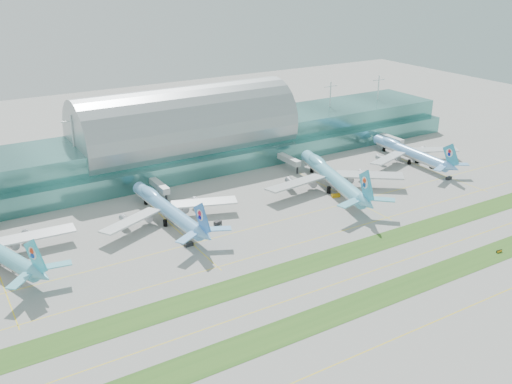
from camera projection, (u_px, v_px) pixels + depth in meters
ground at (331, 261)px, 215.48m from camera, size 700.00×700.00×0.00m
terminal at (186, 140)px, 312.17m from camera, size 340.00×69.10×36.00m
grass_strip_near at (383, 295)px, 193.28m from camera, size 420.00×12.00×0.08m
grass_strip_far at (328, 258)px, 217.05m from camera, size 420.00×12.00×0.08m
taxiline_a at (427, 325)px, 177.45m from camera, size 420.00×0.35×0.01m
taxiline_b at (356, 277)px, 204.39m from camera, size 420.00×0.35×0.01m
taxiline_c at (304, 242)px, 229.74m from camera, size 420.00×0.35×0.01m
taxiline_d at (274, 222)px, 247.16m from camera, size 420.00×0.35×0.01m
airliner_b at (166, 208)px, 246.10m from camera, size 64.32×73.07×20.11m
airliner_c at (332, 176)px, 280.77m from camera, size 70.40×81.33×22.73m
airliner_d at (409, 152)px, 320.03m from camera, size 61.13×69.56×19.14m
gse_b at (18, 268)px, 208.46m from camera, size 4.30×3.27×1.50m
gse_c at (189, 244)px, 226.40m from camera, size 3.65×2.10×1.51m
gse_d at (218, 223)px, 244.76m from camera, size 3.71×2.76×1.64m
gse_e at (336, 196)px, 273.42m from camera, size 4.29×2.82×1.52m
gse_f at (362, 196)px, 272.71m from camera, size 3.31×2.13×1.55m
gse_g at (449, 178)px, 295.42m from camera, size 3.19×1.88×1.56m
gse_h at (433, 166)px, 312.19m from camera, size 4.04×2.33×1.66m
taxiway_sign_east at (499, 251)px, 221.26m from camera, size 2.74×0.68×1.15m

